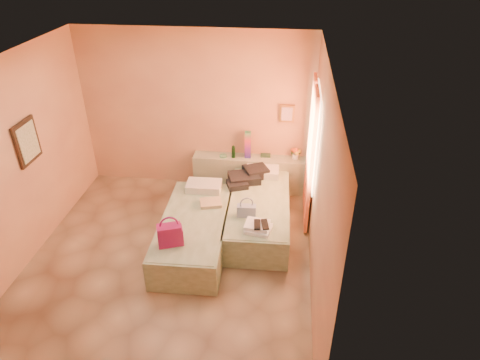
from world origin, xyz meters
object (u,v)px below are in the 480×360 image
object	(u,v)px
bed_right	(258,214)
magenta_handbag	(170,234)
water_bottle	(233,152)
towel_stack	(258,227)
headboard_ledge	(251,173)
blue_handbag	(246,211)
flower_vase	(296,153)
green_book	(265,155)
bed_left	(195,232)

from	to	relation	value
bed_right	magenta_handbag	bearing A→B (deg)	-134.28
water_bottle	towel_stack	distance (m)	1.93
bed_right	towel_stack	bearing A→B (deg)	-87.37
headboard_ledge	blue_handbag	distance (m)	1.57
headboard_ledge	bed_right	bearing A→B (deg)	-78.86
bed_right	flower_vase	bearing A→B (deg)	63.45
magenta_handbag	blue_handbag	distance (m)	1.20
magenta_handbag	headboard_ledge	bearing A→B (deg)	48.97
green_book	magenta_handbag	distance (m)	2.61
towel_stack	bed_left	bearing A→B (deg)	169.97
green_book	magenta_handbag	world-z (taller)	magenta_handbag
green_book	towel_stack	size ratio (longest dim) A/B	0.50
water_bottle	blue_handbag	world-z (taller)	water_bottle
headboard_ledge	green_book	size ratio (longest dim) A/B	11.72
flower_vase	magenta_handbag	world-z (taller)	flower_vase
bed_left	bed_right	world-z (taller)	same
headboard_ledge	blue_handbag	size ratio (longest dim) A/B	7.42
magenta_handbag	blue_handbag	size ratio (longest dim) A/B	1.20
water_bottle	blue_handbag	distance (m)	1.56
water_bottle	blue_handbag	size ratio (longest dim) A/B	0.80
blue_handbag	bed_left	bearing A→B (deg)	-171.94
headboard_ledge	green_book	distance (m)	0.42
bed_right	towel_stack	world-z (taller)	towel_stack
green_book	magenta_handbag	size ratio (longest dim) A/B	0.53
headboard_ledge	towel_stack	world-z (taller)	headboard_ledge
bed_right	water_bottle	xyz separation A→B (m)	(-0.53, 1.08, 0.51)
bed_left	water_bottle	world-z (taller)	water_bottle
headboard_ledge	water_bottle	bearing A→B (deg)	-171.46
magenta_handbag	bed_right	bearing A→B (deg)	26.68
green_book	blue_handbag	distance (m)	1.63
bed_left	blue_handbag	size ratio (longest dim) A/B	7.24
headboard_ledge	bed_left	distance (m)	1.83
headboard_ledge	flower_vase	size ratio (longest dim) A/B	8.34
headboard_ledge	water_bottle	world-z (taller)	water_bottle
bed_right	blue_handbag	bearing A→B (deg)	-110.83
green_book	blue_handbag	world-z (taller)	green_book
water_bottle	headboard_ledge	bearing A→B (deg)	8.54
green_book	water_bottle	bearing A→B (deg)	-171.08
water_bottle	towel_stack	xyz separation A→B (m)	(0.58, -1.82, -0.21)
bed_left	towel_stack	size ratio (longest dim) A/B	5.71
bed_left	magenta_handbag	distance (m)	0.74
bed_right	flower_vase	world-z (taller)	flower_vase
green_book	towel_stack	distance (m)	1.95
flower_vase	bed_right	bearing A→B (deg)	-115.08
water_bottle	flower_vase	size ratio (longest dim) A/B	0.90
water_bottle	green_book	world-z (taller)	water_bottle
magenta_handbag	bed_left	bearing A→B (deg)	52.54
flower_vase	blue_handbag	world-z (taller)	flower_vase
water_bottle	towel_stack	size ratio (longest dim) A/B	0.63
headboard_ledge	bed_right	world-z (taller)	headboard_ledge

